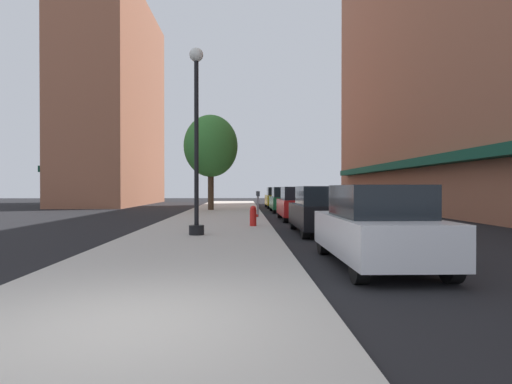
% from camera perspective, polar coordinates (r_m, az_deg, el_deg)
% --- Properties ---
extents(ground_plane, '(90.00, 90.00, 0.00)m').
position_cam_1_polar(ground_plane, '(22.91, 5.13, -3.47)').
color(ground_plane, black).
extents(sidewalk_slab, '(4.80, 50.00, 0.12)m').
position_cam_1_polar(sidewalk_slab, '(23.77, -4.79, -3.18)').
color(sidewalk_slab, '#B7B2A8').
rests_on(sidewalk_slab, ground).
extents(building_right_brick, '(6.80, 40.00, 25.49)m').
position_cam_1_polar(building_right_brick, '(31.99, 25.59, 20.83)').
color(building_right_brick, '#9E6047').
rests_on(building_right_brick, ground).
extents(building_far_background, '(6.80, 18.00, 19.43)m').
position_cam_1_polar(building_far_background, '(44.21, -18.14, 11.06)').
color(building_far_background, '#9E6047').
rests_on(building_far_background, ground).
extents(lamppost, '(0.48, 0.48, 5.90)m').
position_cam_1_polar(lamppost, '(13.78, -7.91, 7.21)').
color(lamppost, black).
rests_on(lamppost, sidewalk_slab).
extents(fire_hydrant, '(0.33, 0.26, 0.79)m').
position_cam_1_polar(fire_hydrant, '(16.75, -0.38, -3.16)').
color(fire_hydrant, red).
rests_on(fire_hydrant, sidewalk_slab).
extents(parking_meter_near, '(0.14, 0.09, 1.31)m').
position_cam_1_polar(parking_meter_near, '(21.88, 0.31, -1.17)').
color(parking_meter_near, slate).
rests_on(parking_meter_near, sidewalk_slab).
extents(parking_meter_far, '(0.14, 0.09, 1.31)m').
position_cam_1_polar(parking_meter_far, '(23.38, 0.19, -1.06)').
color(parking_meter_far, slate).
rests_on(parking_meter_far, sidewalk_slab).
extents(tree_near, '(3.65, 3.65, 6.43)m').
position_cam_1_polar(tree_near, '(29.42, -6.02, 6.05)').
color(tree_near, '#422D1E').
rests_on(tree_near, sidewalk_slab).
extents(car_white, '(1.80, 4.30, 1.66)m').
position_cam_1_polar(car_white, '(9.10, 15.69, -4.48)').
color(car_white, black).
rests_on(car_white, ground).
extents(car_black, '(1.80, 4.30, 1.66)m').
position_cam_1_polar(car_black, '(15.19, 8.61, -2.46)').
color(car_black, black).
rests_on(car_black, ground).
extents(car_red, '(1.80, 4.30, 1.66)m').
position_cam_1_polar(car_red, '(21.38, 5.61, -1.59)').
color(car_red, black).
rests_on(car_red, ground).
extents(car_green, '(1.80, 4.30, 1.66)m').
position_cam_1_polar(car_green, '(28.34, 3.81, -1.06)').
color(car_green, black).
rests_on(car_green, ground).
extents(car_yellow, '(1.80, 4.30, 1.66)m').
position_cam_1_polar(car_yellow, '(34.62, 2.82, -0.77)').
color(car_yellow, black).
rests_on(car_yellow, ground).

